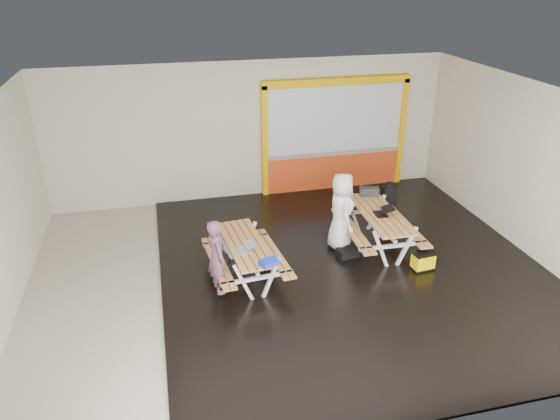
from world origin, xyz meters
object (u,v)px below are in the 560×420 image
object	(u,v)px
laptop_left	(246,248)
laptop_right	(383,212)
picnic_table_left	(246,251)
dark_case	(347,253)
blue_pouch	(269,262)
person_left	(217,256)
person_right	(341,211)
picnic_table_right	(379,221)
fluke_bag	(423,261)
backpack	(389,194)
toolbox	(369,191)

from	to	relation	value
laptop_left	laptop_right	size ratio (longest dim) A/B	0.97
laptop_left	picnic_table_left	bearing A→B (deg)	81.96
dark_case	blue_pouch	bearing A→B (deg)	-149.03
picnic_table_left	person_left	xyz separation A→B (m)	(-0.59, -0.43, 0.22)
picnic_table_left	person_right	world-z (taller)	person_right
blue_pouch	picnic_table_right	bearing A→B (deg)	27.51
person_right	fluke_bag	world-z (taller)	person_right
laptop_left	blue_pouch	bearing A→B (deg)	-63.04
blue_pouch	backpack	distance (m)	4.13
dark_case	picnic_table_left	bearing A→B (deg)	-172.67
person_left	dark_case	xyz separation A→B (m)	(2.77, 0.71, -0.70)
blue_pouch	dark_case	size ratio (longest dim) A/B	0.75
picnic_table_right	backpack	distance (m)	1.22
person_left	blue_pouch	world-z (taller)	person_left
person_left	toolbox	size ratio (longest dim) A/B	3.14
person_right	backpack	xyz separation A→B (m)	(1.47, 0.84, -0.12)
laptop_right	fluke_bag	distance (m)	1.29
toolbox	fluke_bag	world-z (taller)	toolbox
fluke_bag	person_left	bearing A→B (deg)	178.21
blue_pouch	backpack	xyz separation A→B (m)	(3.35, 2.40, -0.07)
picnic_table_left	backpack	size ratio (longest dim) A/B	3.86
backpack	dark_case	bearing A→B (deg)	-138.91
person_left	laptop_left	world-z (taller)	person_left
laptop_left	fluke_bag	size ratio (longest dim) A/B	0.85
laptop_right	backpack	size ratio (longest dim) A/B	0.74
picnic_table_left	dark_case	xyz separation A→B (m)	(2.18, 0.28, -0.48)
blue_pouch	person_left	bearing A→B (deg)	152.94
person_left	fluke_bag	world-z (taller)	person_left
laptop_left	toolbox	xyz separation A→B (m)	(3.11, 1.71, 0.10)
backpack	fluke_bag	bearing A→B (deg)	-94.61
blue_pouch	dark_case	distance (m)	2.35
laptop_left	backpack	distance (m)	4.08
laptop_right	fluke_bag	size ratio (longest dim) A/B	0.88
fluke_bag	person_right	bearing A→B (deg)	136.10
person_right	blue_pouch	distance (m)	2.45
person_right	blue_pouch	bearing A→B (deg)	131.17
picnic_table_left	dark_case	world-z (taller)	picnic_table_left
laptop_right	toolbox	distance (m)	1.00
person_left	blue_pouch	xyz separation A→B (m)	(0.86, -0.44, 0.01)
toolbox	fluke_bag	distance (m)	2.15
picnic_table_right	dark_case	bearing A→B (deg)	-162.16
person_left	person_right	size ratio (longest dim) A/B	0.85
laptop_left	person_right	bearing A→B (deg)	23.87
laptop_left	blue_pouch	xyz separation A→B (m)	(0.30, -0.59, -0.00)
toolbox	backpack	distance (m)	0.58
person_right	fluke_bag	distance (m)	1.92
laptop_left	dark_case	bearing A→B (deg)	14.05
blue_pouch	toolbox	world-z (taller)	toolbox
person_right	blue_pouch	xyz separation A→B (m)	(-1.89, -1.56, -0.05)
picnic_table_right	person_right	xyz separation A→B (m)	(-0.80, 0.17, 0.24)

